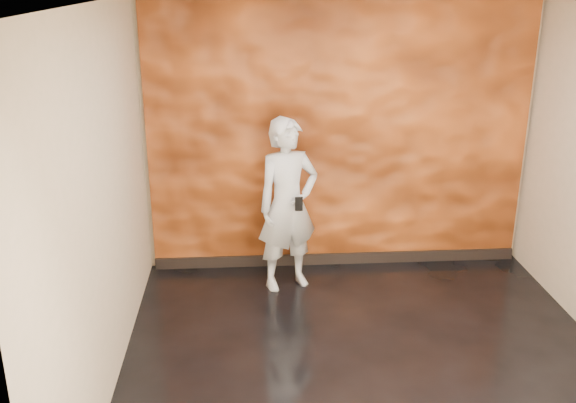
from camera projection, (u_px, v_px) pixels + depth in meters
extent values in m
cube|color=black|center=(370.00, 365.00, 5.18)|extent=(4.00, 4.00, 0.01)
cube|color=#BEB094|center=(339.00, 136.00, 6.59)|extent=(4.00, 0.02, 2.80)
cube|color=#BEB094|center=(469.00, 353.00, 2.83)|extent=(4.00, 0.02, 2.80)
cube|color=#BEB094|center=(102.00, 208.00, 4.58)|extent=(0.02, 4.00, 2.80)
cube|color=white|center=(388.00, 3.00, 4.24)|extent=(4.00, 4.00, 0.01)
cube|color=orange|center=(339.00, 139.00, 6.56)|extent=(3.90, 0.06, 2.75)
cube|color=black|center=(337.00, 258.00, 6.97)|extent=(3.90, 0.04, 0.12)
imported|color=#A8AFB9|center=(288.00, 205.00, 6.22)|extent=(0.74, 0.61, 1.72)
cube|color=black|center=(299.00, 204.00, 6.00)|extent=(0.07, 0.02, 0.14)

